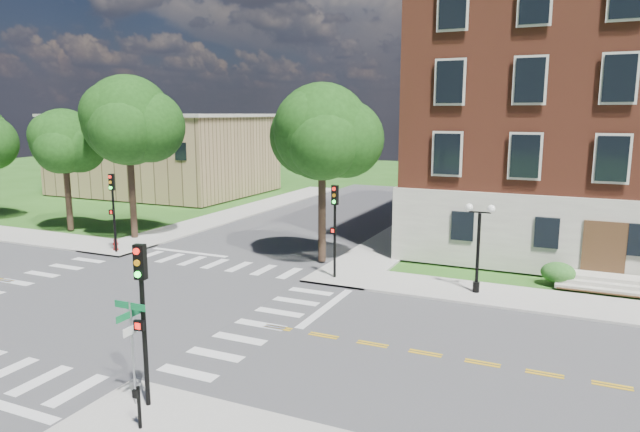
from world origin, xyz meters
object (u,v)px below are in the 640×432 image
at_px(twin_lamp_west, 478,243).
at_px(fire_hydrant, 116,245).
at_px(traffic_signal_ne, 335,219).
at_px(street_sign_pole, 132,333).
at_px(traffic_signal_nw, 113,202).
at_px(push_button_post, 138,405).
at_px(traffic_signal_se, 142,304).

relative_size(twin_lamp_west, fire_hydrant, 5.64).
bearing_deg(traffic_signal_ne, street_sign_pole, -90.83).
distance_m(traffic_signal_nw, twin_lamp_west, 21.49).
relative_size(traffic_signal_ne, push_button_post, 4.00).
distance_m(traffic_signal_ne, traffic_signal_nw, 14.37).
height_order(traffic_signal_se, traffic_signal_ne, same).
bearing_deg(traffic_signal_se, fire_hydrant, 136.21).
relative_size(traffic_signal_ne, traffic_signal_nw, 1.00).
bearing_deg(traffic_signal_ne, traffic_signal_se, -89.39).
bearing_deg(twin_lamp_west, traffic_signal_se, -115.10).
height_order(traffic_signal_se, twin_lamp_west, traffic_signal_se).
xyz_separation_m(traffic_signal_se, traffic_signal_ne, (-0.15, 14.34, 0.00)).
height_order(twin_lamp_west, street_sign_pole, twin_lamp_west).
bearing_deg(twin_lamp_west, traffic_signal_nw, -177.50).
bearing_deg(traffic_signal_ne, traffic_signal_nw, -178.22).
height_order(traffic_signal_ne, street_sign_pole, traffic_signal_ne).
distance_m(street_sign_pole, fire_hydrant, 20.47).
xyz_separation_m(twin_lamp_west, fire_hydrant, (-21.81, -0.59, -2.06)).
xyz_separation_m(traffic_signal_ne, twin_lamp_west, (7.10, 0.49, -0.66)).
relative_size(traffic_signal_nw, fire_hydrant, 6.40).
bearing_deg(traffic_signal_nw, fire_hydrant, 134.83).
bearing_deg(twin_lamp_west, traffic_signal_ne, -176.05).
bearing_deg(street_sign_pole, traffic_signal_nw, 135.34).
relative_size(traffic_signal_se, street_sign_pole, 1.55).
bearing_deg(push_button_post, fire_hydrant, 135.35).
distance_m(traffic_signal_ne, twin_lamp_west, 7.15).
height_order(traffic_signal_ne, twin_lamp_west, traffic_signal_ne).
relative_size(traffic_signal_nw, street_sign_pole, 1.55).
height_order(street_sign_pole, push_button_post, street_sign_pole).
distance_m(traffic_signal_nw, street_sign_pole, 19.92).
bearing_deg(street_sign_pole, traffic_signal_se, 14.39).
relative_size(push_button_post, fire_hydrant, 1.60).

